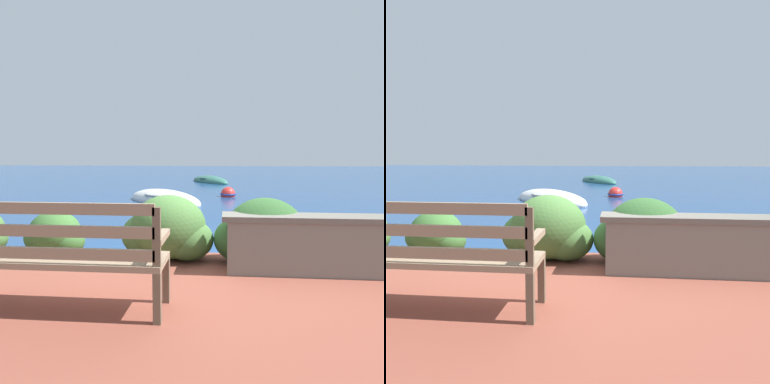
{
  "view_description": "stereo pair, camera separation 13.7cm",
  "coord_description": "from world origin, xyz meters",
  "views": [
    {
      "loc": [
        0.35,
        -4.79,
        1.52
      ],
      "look_at": [
        -0.55,
        4.83,
        0.51
      ],
      "focal_mm": 35.0,
      "sensor_mm": 36.0,
      "label": 1
    },
    {
      "loc": [
        0.48,
        -4.78,
        1.52
      ],
      "look_at": [
        -0.55,
        4.83,
        0.51
      ],
      "focal_mm": 35.0,
      "sensor_mm": 36.0,
      "label": 2
    }
  ],
  "objects": [
    {
      "name": "ground_plane",
      "position": [
        0.0,
        0.0,
        0.0
      ],
      "size": [
        80.0,
        80.0,
        0.0
      ],
      "color": "navy"
    },
    {
      "name": "park_bench",
      "position": [
        -0.97,
        -1.94,
        0.71
      ],
      "size": [
        1.67,
        0.48,
        0.93
      ],
      "rotation": [
        0.0,
        0.0,
        0.01
      ],
      "color": "brown",
      "rests_on": "patio_terrace"
    },
    {
      "name": "stone_wall",
      "position": [
        1.55,
        -0.74,
        0.54
      ],
      "size": [
        2.49,
        0.39,
        0.64
      ],
      "color": "slate",
      "rests_on": "patio_terrace"
    },
    {
      "name": "hedge_clump_left",
      "position": [
        -1.85,
        -0.25,
        0.46
      ],
      "size": [
        0.83,
        0.6,
        0.56
      ],
      "color": "#38662D",
      "rests_on": "patio_terrace"
    },
    {
      "name": "hedge_clump_centre",
      "position": [
        -0.38,
        -0.31,
        0.56
      ],
      "size": [
        1.16,
        0.84,
        0.79
      ],
      "color": "#426B33",
      "rests_on": "patio_terrace"
    },
    {
      "name": "hedge_clump_right",
      "position": [
        0.78,
        -0.44,
        0.56
      ],
      "size": [
        1.15,
        0.83,
        0.78
      ],
      "color": "#2D5628",
      "rests_on": "patio_terrace"
    },
    {
      "name": "hedge_clump_far_right",
      "position": [
        1.54,
        -0.23,
        0.46
      ],
      "size": [
        0.82,
        0.59,
        0.55
      ],
      "color": "#426B33",
      "rests_on": "patio_terrace"
    },
    {
      "name": "rowboat_nearest",
      "position": [
        -1.59,
        6.6,
        0.06
      ],
      "size": [
        3.12,
        3.04,
        0.7
      ],
      "rotation": [
        0.0,
        0.0,
        5.53
      ],
      "color": "silver",
      "rests_on": "ground_plane"
    },
    {
      "name": "rowboat_mid",
      "position": [
        -0.53,
        14.71,
        0.05
      ],
      "size": [
        2.56,
        3.27,
        0.62
      ],
      "rotation": [
        0.0,
        0.0,
        2.12
      ],
      "color": "#336B5B",
      "rests_on": "ground_plane"
    },
    {
      "name": "mooring_buoy",
      "position": [
        0.4,
        8.29,
        0.09
      ],
      "size": [
        0.56,
        0.56,
        0.51
      ],
      "color": "red",
      "rests_on": "ground_plane"
    }
  ]
}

